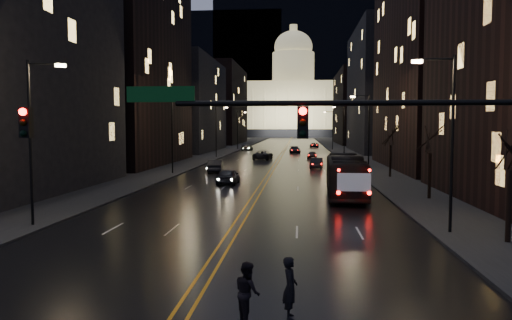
% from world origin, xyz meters
% --- Properties ---
extents(ground, '(900.00, 900.00, 0.00)m').
position_xyz_m(ground, '(0.00, 0.00, 0.00)').
color(ground, black).
rests_on(ground, ground).
extents(road, '(20.00, 320.00, 0.02)m').
position_xyz_m(road, '(0.00, 130.00, 0.01)').
color(road, black).
rests_on(road, ground).
extents(sidewalk_left, '(8.00, 320.00, 0.16)m').
position_xyz_m(sidewalk_left, '(-14.00, 130.00, 0.08)').
color(sidewalk_left, black).
rests_on(sidewalk_left, ground).
extents(sidewalk_right, '(8.00, 320.00, 0.16)m').
position_xyz_m(sidewalk_right, '(14.00, 130.00, 0.08)').
color(sidewalk_right, black).
rests_on(sidewalk_right, ground).
extents(center_line, '(0.62, 320.00, 0.01)m').
position_xyz_m(center_line, '(0.00, 130.00, 0.03)').
color(center_line, orange).
rests_on(center_line, road).
extents(building_left_mid, '(12.00, 30.00, 28.00)m').
position_xyz_m(building_left_mid, '(-21.00, 54.00, 14.00)').
color(building_left_mid, black).
rests_on(building_left_mid, ground).
extents(building_left_far, '(12.00, 34.00, 20.00)m').
position_xyz_m(building_left_far, '(-21.00, 92.00, 10.00)').
color(building_left_far, black).
rests_on(building_left_far, ground).
extents(building_left_dist, '(12.00, 40.00, 24.00)m').
position_xyz_m(building_left_dist, '(-21.00, 140.00, 12.00)').
color(building_left_dist, black).
rests_on(building_left_dist, ground).
extents(building_right_tall, '(12.00, 30.00, 38.00)m').
position_xyz_m(building_right_tall, '(21.00, 50.00, 19.00)').
color(building_right_tall, black).
rests_on(building_right_tall, ground).
extents(building_right_mid, '(12.00, 34.00, 26.00)m').
position_xyz_m(building_right_mid, '(21.00, 92.00, 13.00)').
color(building_right_mid, black).
rests_on(building_right_mid, ground).
extents(building_right_dist, '(12.00, 40.00, 22.00)m').
position_xyz_m(building_right_dist, '(21.00, 140.00, 11.00)').
color(building_right_dist, black).
rests_on(building_right_dist, ground).
extents(mountain_ridge, '(520.00, 60.00, 130.00)m').
position_xyz_m(mountain_ridge, '(40.00, 380.00, 65.00)').
color(mountain_ridge, black).
rests_on(mountain_ridge, ground).
extents(capitol, '(90.00, 50.00, 58.50)m').
position_xyz_m(capitol, '(0.00, 250.00, 17.15)').
color(capitol, black).
rests_on(capitol, ground).
extents(traffic_signal, '(17.29, 0.45, 7.00)m').
position_xyz_m(traffic_signal, '(5.91, -0.00, 5.10)').
color(traffic_signal, black).
rests_on(traffic_signal, ground).
extents(streetlamp_right_near, '(2.13, 0.25, 9.00)m').
position_xyz_m(streetlamp_right_near, '(10.81, 10.00, 5.08)').
color(streetlamp_right_near, black).
rests_on(streetlamp_right_near, ground).
extents(streetlamp_left_near, '(2.13, 0.25, 9.00)m').
position_xyz_m(streetlamp_left_near, '(-10.81, 10.00, 5.08)').
color(streetlamp_left_near, black).
rests_on(streetlamp_left_near, ground).
extents(streetlamp_right_mid, '(2.13, 0.25, 9.00)m').
position_xyz_m(streetlamp_right_mid, '(10.81, 40.00, 5.08)').
color(streetlamp_right_mid, black).
rests_on(streetlamp_right_mid, ground).
extents(streetlamp_left_mid, '(2.13, 0.25, 9.00)m').
position_xyz_m(streetlamp_left_mid, '(-10.81, 40.00, 5.08)').
color(streetlamp_left_mid, black).
rests_on(streetlamp_left_mid, ground).
extents(streetlamp_right_far, '(2.13, 0.25, 9.00)m').
position_xyz_m(streetlamp_right_far, '(10.81, 70.00, 5.08)').
color(streetlamp_right_far, black).
rests_on(streetlamp_right_far, ground).
extents(streetlamp_left_far, '(2.13, 0.25, 9.00)m').
position_xyz_m(streetlamp_left_far, '(-10.81, 70.00, 5.08)').
color(streetlamp_left_far, black).
rests_on(streetlamp_left_far, ground).
extents(streetlamp_right_dist, '(2.13, 0.25, 9.00)m').
position_xyz_m(streetlamp_right_dist, '(10.81, 100.00, 5.08)').
color(streetlamp_right_dist, black).
rests_on(streetlamp_right_dist, ground).
extents(streetlamp_left_dist, '(2.13, 0.25, 9.00)m').
position_xyz_m(streetlamp_left_dist, '(-10.81, 100.00, 5.08)').
color(streetlamp_left_dist, black).
rests_on(streetlamp_left_dist, ground).
extents(tree_right_near, '(2.40, 2.40, 6.65)m').
position_xyz_m(tree_right_near, '(13.00, 8.00, 4.53)').
color(tree_right_near, black).
rests_on(tree_right_near, ground).
extents(tree_right_mid, '(2.40, 2.40, 6.65)m').
position_xyz_m(tree_right_mid, '(13.00, 22.00, 4.53)').
color(tree_right_mid, black).
rests_on(tree_right_mid, ground).
extents(tree_right_far, '(2.40, 2.40, 6.65)m').
position_xyz_m(tree_right_far, '(13.00, 38.00, 4.53)').
color(tree_right_far, black).
rests_on(tree_right_far, ground).
extents(bus, '(3.19, 11.76, 3.25)m').
position_xyz_m(bus, '(7.00, 23.47, 1.62)').
color(bus, black).
rests_on(bus, ground).
extents(oncoming_car_a, '(1.93, 4.52, 1.52)m').
position_xyz_m(oncoming_car_a, '(-3.29, 30.84, 0.76)').
color(oncoming_car_a, black).
rests_on(oncoming_car_a, ground).
extents(oncoming_car_b, '(2.08, 4.81, 1.54)m').
position_xyz_m(oncoming_car_b, '(-6.47, 42.56, 0.77)').
color(oncoming_car_b, black).
rests_on(oncoming_car_b, ground).
extents(oncoming_car_c, '(3.19, 5.83, 1.55)m').
position_xyz_m(oncoming_car_c, '(-2.50, 65.28, 0.77)').
color(oncoming_car_c, black).
rests_on(oncoming_car_c, ground).
extents(oncoming_car_d, '(2.50, 4.92, 1.37)m').
position_xyz_m(oncoming_car_d, '(-8.26, 95.27, 0.68)').
color(oncoming_car_d, black).
rests_on(oncoming_car_d, ground).
extents(receding_car_a, '(1.86, 4.37, 1.40)m').
position_xyz_m(receding_car_a, '(5.62, 49.12, 0.70)').
color(receding_car_a, black).
rests_on(receding_car_a, ground).
extents(receding_car_b, '(1.76, 3.91, 1.31)m').
position_xyz_m(receding_car_b, '(5.53, 68.35, 0.65)').
color(receding_car_b, black).
rests_on(receding_car_b, ground).
extents(receding_car_c, '(2.44, 5.09, 1.43)m').
position_xyz_m(receding_car_c, '(2.50, 85.24, 0.71)').
color(receding_car_c, black).
rests_on(receding_car_c, ground).
extents(receding_car_d, '(2.47, 4.77, 1.29)m').
position_xyz_m(receding_car_d, '(7.23, 112.94, 0.64)').
color(receding_car_d, black).
rests_on(receding_car_d, ground).
extents(pedestrian_a, '(0.47, 0.68, 1.79)m').
position_xyz_m(pedestrian_a, '(3.16, -1.65, 0.89)').
color(pedestrian_a, black).
rests_on(pedestrian_a, ground).
extents(pedestrian_b, '(0.80, 0.95, 1.71)m').
position_xyz_m(pedestrian_b, '(1.97, -2.00, 0.86)').
color(pedestrian_b, black).
rests_on(pedestrian_b, ground).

